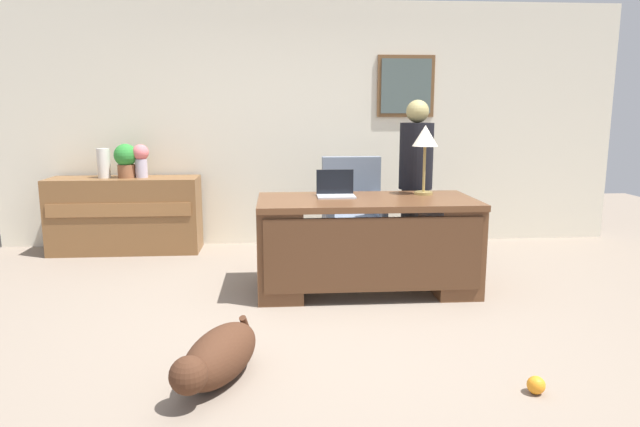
% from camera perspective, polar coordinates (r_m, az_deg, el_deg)
% --- Properties ---
extents(ground_plane, '(12.00, 12.00, 0.00)m').
position_cam_1_polar(ground_plane, '(4.17, 1.51, -10.92)').
color(ground_plane, gray).
extents(back_wall, '(7.00, 0.16, 2.70)m').
position_cam_1_polar(back_wall, '(6.48, -0.72, 8.97)').
color(back_wall, beige).
rests_on(back_wall, ground_plane).
extents(desk, '(1.81, 0.85, 0.79)m').
position_cam_1_polar(desk, '(4.77, 4.71, -2.82)').
color(desk, brown).
rests_on(desk, ground_plane).
extents(credenza, '(1.57, 0.50, 0.81)m').
position_cam_1_polar(credenza, '(6.43, -19.04, -0.13)').
color(credenza, brown).
rests_on(credenza, ground_plane).
extents(armchair, '(0.60, 0.59, 1.05)m').
position_cam_1_polar(armchair, '(5.74, 3.34, -0.09)').
color(armchair, slate).
rests_on(armchair, ground_plane).
extents(person_standing, '(0.32, 0.32, 1.61)m').
position_cam_1_polar(person_standing, '(5.50, 9.61, 3.06)').
color(person_standing, '#262323').
rests_on(person_standing, ground_plane).
extents(dog_lying, '(0.54, 0.82, 0.30)m').
position_cam_1_polar(dog_lying, '(3.31, -10.31, -14.06)').
color(dog_lying, '#472819').
rests_on(dog_lying, ground_plane).
extents(laptop, '(0.32, 0.22, 0.23)m').
position_cam_1_polar(laptop, '(4.82, 1.58, 2.39)').
color(laptop, '#B2B5BA').
rests_on(laptop, desk).
extents(desk_lamp, '(0.22, 0.22, 0.60)m').
position_cam_1_polar(desk_lamp, '(4.98, 10.57, 7.29)').
color(desk_lamp, '#9E8447').
rests_on(desk_lamp, desk).
extents(vase_with_flowers, '(0.17, 0.17, 0.35)m').
position_cam_1_polar(vase_with_flowers, '(6.30, -17.64, 5.30)').
color(vase_with_flowers, '#BDB4C9').
rests_on(vase_with_flowers, credenza).
extents(vase_empty, '(0.13, 0.13, 0.31)m').
position_cam_1_polar(vase_empty, '(6.41, -21.01, 4.77)').
color(vase_empty, silver).
rests_on(vase_empty, credenza).
extents(potted_plant, '(0.24, 0.24, 0.36)m').
position_cam_1_polar(potted_plant, '(6.34, -19.03, 5.22)').
color(potted_plant, brown).
rests_on(potted_plant, credenza).
extents(dog_toy_ball, '(0.10, 0.10, 0.10)m').
position_cam_1_polar(dog_toy_ball, '(3.41, 20.98, -15.87)').
color(dog_toy_ball, orange).
rests_on(dog_toy_ball, ground_plane).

